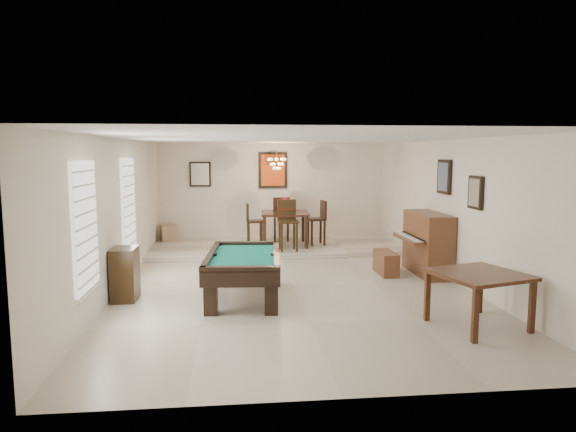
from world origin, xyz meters
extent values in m
cube|color=beige|center=(0.00, 0.00, -0.01)|extent=(6.00, 9.00, 0.02)
cube|color=silver|center=(0.00, 4.50, 1.30)|extent=(6.00, 0.04, 2.60)
cube|color=silver|center=(0.00, -4.50, 1.30)|extent=(6.00, 0.04, 2.60)
cube|color=silver|center=(-3.00, 0.00, 1.30)|extent=(0.04, 9.00, 2.60)
cube|color=silver|center=(3.00, 0.00, 1.30)|extent=(0.04, 9.00, 2.60)
cube|color=white|center=(0.00, 0.00, 2.60)|extent=(6.00, 9.00, 0.04)
cube|color=beige|center=(0.00, 3.25, 0.06)|extent=(6.00, 2.50, 0.12)
cube|color=white|center=(-2.97, -2.20, 1.40)|extent=(0.06, 1.00, 1.70)
cube|color=white|center=(-2.97, 0.60, 1.40)|extent=(0.06, 1.00, 1.70)
cube|color=brown|center=(1.91, 0.46, 0.22)|extent=(0.31, 0.79, 0.44)
cube|color=black|center=(-2.78, -0.83, 0.42)|extent=(0.38, 0.57, 0.85)
cube|color=#A47B59|center=(-2.71, 4.09, 0.33)|extent=(0.48, 0.55, 0.41)
cube|color=#D84C14|center=(0.00, 4.46, 1.90)|extent=(0.75, 0.06, 0.95)
cube|color=white|center=(-1.90, 4.46, 1.80)|extent=(0.55, 0.06, 0.65)
cube|color=slate|center=(2.96, 0.30, 1.90)|extent=(0.06, 0.55, 0.65)
cube|color=gray|center=(2.96, -1.00, 1.70)|extent=(0.06, 0.45, 0.55)
camera|label=1|loc=(-1.01, -9.10, 2.35)|focal=32.00mm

